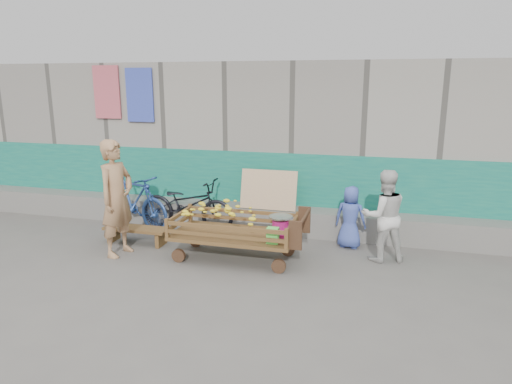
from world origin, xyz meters
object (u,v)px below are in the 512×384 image
(bench, at_px, (137,232))
(child, at_px, (350,217))
(vendor_man, at_px, (117,198))
(banana_cart, at_px, (232,222))
(bicycle_dark, at_px, (187,204))
(woman, at_px, (384,216))
(bicycle_blue, at_px, (134,201))

(bench, bearing_deg, child, 12.21)
(child, bearing_deg, vendor_man, 30.03)
(banana_cart, height_order, bench, banana_cart)
(banana_cart, distance_m, bench, 1.82)
(bicycle_dark, bearing_deg, woman, -98.09)
(bench, distance_m, bicycle_dark, 1.09)
(banana_cart, xyz_separation_m, bicycle_dark, (-1.24, 1.16, -0.11))
(bicycle_dark, bearing_deg, bicycle_blue, 103.64)
(banana_cart, bearing_deg, woman, 14.25)
(bench, xyz_separation_m, vendor_man, (-0.01, -0.51, 0.70))
(bench, xyz_separation_m, woman, (3.97, 0.32, 0.50))
(bench, relative_size, bicycle_blue, 0.64)
(banana_cart, distance_m, bicycle_blue, 2.40)
(banana_cart, xyz_separation_m, bicycle_blue, (-2.20, 0.96, -0.06))
(woman, relative_size, bicycle_dark, 0.78)
(banana_cart, height_order, woman, woman)
(bench, distance_m, bicycle_blue, 0.90)
(vendor_man, xyz_separation_m, woman, (3.97, 0.83, -0.21))
(banana_cart, bearing_deg, bicycle_blue, 156.33)
(vendor_man, relative_size, bicycle_dark, 1.01)
(bench, height_order, bicycle_dark, bicycle_dark)
(child, bearing_deg, banana_cart, 40.37)
(banana_cart, relative_size, woman, 1.45)
(woman, xyz_separation_m, bicycle_blue, (-4.40, 0.40, -0.18))
(vendor_man, xyz_separation_m, bicycle_blue, (-0.43, 1.23, -0.38))
(bicycle_blue, bearing_deg, woman, -74.46)
(bench, relative_size, woman, 0.79)
(woman, bearing_deg, child, -57.96)
(child, bearing_deg, woman, 149.98)
(bench, bearing_deg, woman, 4.57)
(vendor_man, relative_size, bicycle_blue, 1.04)
(bicycle_blue, bearing_deg, banana_cart, -92.91)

